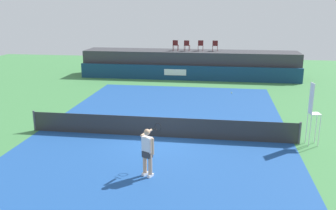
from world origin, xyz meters
TOP-DOWN VIEW (x-y plane):
  - ground_plane at (0.00, 3.00)m, footprint 48.00×48.00m
  - court_inner at (0.00, 0.00)m, footprint 12.00×22.00m
  - sponsor_wall at (-0.00, 13.50)m, footprint 18.00×0.22m
  - spectator_platform at (0.00, 15.30)m, footprint 18.00×2.80m
  - spectator_chair_far_left at (-1.23, 15.20)m, footprint 0.46×0.46m
  - spectator_chair_left at (-0.26, 15.15)m, footprint 0.48×0.48m
  - spectator_chair_center at (0.88, 15.37)m, footprint 0.47×0.47m
  - spectator_chair_right at (2.09, 15.39)m, footprint 0.45×0.45m
  - umpire_chair at (6.63, -0.02)m, footprint 0.50×0.50m
  - tennis_net at (0.00, 0.00)m, footprint 12.40×0.02m
  - net_post_near at (-6.20, 0.00)m, footprint 0.10×0.10m
  - net_post_far at (6.20, 0.00)m, footprint 0.10×0.10m
  - tennis_player at (0.23, -4.04)m, footprint 0.63×1.26m
  - tennis_ball at (3.45, 9.39)m, footprint 0.07×0.07m

SIDE VIEW (x-z plane):
  - ground_plane at x=0.00m, z-range 0.00..0.00m
  - court_inner at x=0.00m, z-range 0.00..0.00m
  - tennis_ball at x=3.45m, z-range 0.00..0.07m
  - tennis_net at x=0.00m, z-range 0.00..0.95m
  - net_post_near at x=-6.20m, z-range 0.00..1.00m
  - net_post_far at x=6.20m, z-range 0.00..1.00m
  - sponsor_wall at x=0.00m, z-range 0.00..1.20m
  - tennis_player at x=0.23m, z-range 0.07..1.84m
  - spectator_platform at x=0.00m, z-range 0.00..2.20m
  - umpire_chair at x=6.63m, z-range 0.21..2.97m
  - spectator_chair_far_left at x=-1.23m, z-range 2.25..3.14m
  - spectator_chair_left at x=-0.26m, z-range 2.25..3.14m
  - spectator_chair_center at x=0.88m, z-range 2.25..3.14m
  - spectator_chair_right at x=2.09m, z-range 2.25..3.14m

